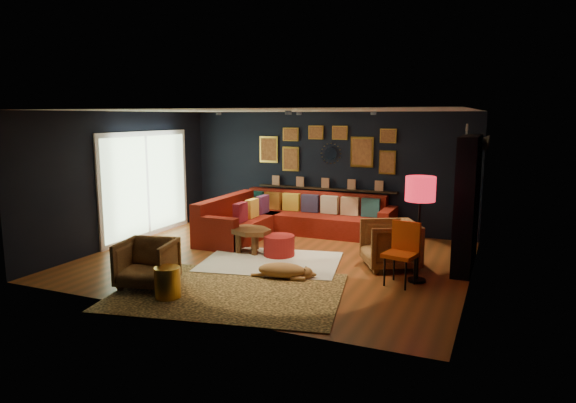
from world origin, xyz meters
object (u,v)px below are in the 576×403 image
at_px(pouf, 279,245).
at_px(gold_stool, 168,283).
at_px(coffee_table, 250,233).
at_px(armchair_left, 147,261).
at_px(armchair_right, 390,242).
at_px(orange_chair, 403,248).
at_px(sectional, 284,220).
at_px(floor_lamp, 420,194).
at_px(dog, 282,267).

height_order(pouf, gold_stool, gold_stool).
distance_m(coffee_table, armchair_left, 2.33).
bearing_deg(armchair_right, orange_chair, -3.18).
xyz_separation_m(sectional, orange_chair, (2.92, -2.23, 0.24)).
bearing_deg(floor_lamp, dog, -160.42).
xyz_separation_m(orange_chair, floor_lamp, (0.19, 0.20, 0.81)).
bearing_deg(sectional, armchair_left, -97.79).
bearing_deg(orange_chair, dog, -151.41).
bearing_deg(orange_chair, sectional, 155.45).
bearing_deg(pouf, sectional, 110.59).
distance_m(coffee_table, floor_lamp, 3.28).
distance_m(pouf, dog, 1.25).
bearing_deg(dog, pouf, 104.03).
relative_size(sectional, dog, 3.30).
height_order(coffee_table, pouf, coffee_table).
height_order(sectional, orange_chair, orange_chair).
bearing_deg(sectional, armchair_right, -29.99).
relative_size(floor_lamp, dog, 1.57).
bearing_deg(armchair_left, orange_chair, 12.53).
relative_size(orange_chair, floor_lamp, 0.58).
relative_size(armchair_left, armchair_right, 0.89).
xyz_separation_m(gold_stool, dog, (1.10, 1.43, -0.04)).
xyz_separation_m(armchair_right, orange_chair, (0.35, -0.74, 0.12)).
distance_m(sectional, armchair_left, 3.90).
height_order(pouf, dog, pouf).
xyz_separation_m(pouf, floor_lamp, (2.51, -0.42, 1.15)).
bearing_deg(sectional, orange_chair, -37.35).
bearing_deg(pouf, coffee_table, 178.29).
height_order(coffee_table, armchair_right, armchair_right).
bearing_deg(sectional, gold_stool, -89.22).
xyz_separation_m(sectional, floor_lamp, (3.11, -2.03, 1.04)).
height_order(sectional, armchair_left, sectional).
bearing_deg(dog, armchair_right, 28.98).
distance_m(sectional, armchair_right, 2.97).
bearing_deg(coffee_table, orange_chair, -12.38).
bearing_deg(orange_chair, armchair_left, -141.91).
height_order(orange_chair, dog, orange_chair).
xyz_separation_m(armchair_left, armchair_right, (3.10, 2.37, 0.05)).
distance_m(pouf, armchair_left, 2.52).
height_order(armchair_left, dog, armchair_left).
xyz_separation_m(sectional, pouf, (0.60, -1.61, -0.11)).
distance_m(coffee_table, orange_chair, 2.98).
bearing_deg(coffee_table, gold_stool, -89.06).
distance_m(sectional, floor_lamp, 3.86).
bearing_deg(floor_lamp, gold_stool, -145.18).
bearing_deg(coffee_table, pouf, -1.71).
bearing_deg(orange_chair, pouf, 177.80).
distance_m(pouf, orange_chair, 2.42).
distance_m(coffee_table, gold_stool, 2.57).
height_order(pouf, floor_lamp, floor_lamp).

